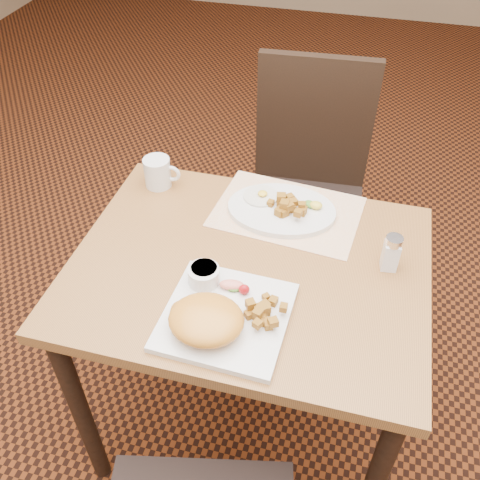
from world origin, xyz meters
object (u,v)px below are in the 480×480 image
table (248,293)px  chair_far (307,181)px  plate_oval (281,210)px  salt_shaker (391,252)px  plate_square (226,317)px  coffee_mug (158,172)px

table → chair_far: size_ratio=0.93×
chair_far → plate_oval: bearing=84.8°
salt_shaker → chair_far: bearing=115.6°
plate_oval → chair_far: bearing=88.3°
chair_far → plate_square: chair_far is taller
plate_square → salt_shaker: size_ratio=2.80×
chair_far → salt_shaker: 0.72m
table → coffee_mug: size_ratio=8.11×
plate_square → plate_oval: 0.41m
plate_oval → coffee_mug: (-0.38, 0.04, 0.03)m
table → plate_oval: plate_oval is taller
table → salt_shaker: (0.34, 0.08, 0.16)m
plate_square → plate_oval: size_ratio=0.92×
plate_oval → coffee_mug: size_ratio=2.74×
table → chair_far: 0.69m
coffee_mug → plate_square: bearing=-53.1°
table → salt_shaker: size_ratio=9.00×
salt_shaker → table: bearing=-166.9°
table → coffee_mug: (-0.34, 0.26, 0.15)m
chair_far → plate_oval: size_ratio=3.19×
table → chair_far: (0.05, 0.68, -0.10)m
chair_far → plate_square: (-0.06, -0.87, 0.22)m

